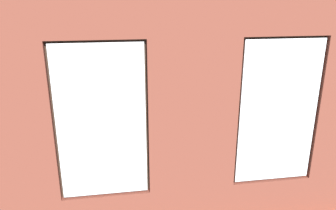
% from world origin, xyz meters
% --- Properties ---
extents(ground_plane, '(7.00, 5.58, 0.10)m').
position_xyz_m(ground_plane, '(0.00, 0.00, -0.05)').
color(ground_plane, '#99663D').
extents(brick_wall_with_windows, '(6.40, 0.30, 3.38)m').
position_xyz_m(brick_wall_with_windows, '(-0.00, 2.41, 1.68)').
color(brick_wall_with_windows, brown).
rests_on(brick_wall_with_windows, ground_plane).
extents(couch_by_window, '(2.09, 0.87, 0.80)m').
position_xyz_m(couch_by_window, '(0.46, 1.76, 0.33)').
color(couch_by_window, black).
rests_on(couch_by_window, ground_plane).
extents(couch_left, '(0.98, 1.80, 0.80)m').
position_xyz_m(couch_left, '(-2.50, -0.04, 0.33)').
color(couch_left, black).
rests_on(couch_left, ground_plane).
extents(coffee_table, '(1.51, 0.84, 0.43)m').
position_xyz_m(coffee_table, '(-0.06, -0.20, 0.38)').
color(coffee_table, tan).
rests_on(coffee_table, ground_plane).
extents(cup_ceramic, '(0.08, 0.08, 0.09)m').
position_xyz_m(cup_ceramic, '(0.13, -0.31, 0.48)').
color(cup_ceramic, '#4C4C51').
rests_on(cup_ceramic, coffee_table).
extents(table_plant_small, '(0.15, 0.15, 0.24)m').
position_xyz_m(table_plant_small, '(-0.06, -0.20, 0.56)').
color(table_plant_small, beige).
rests_on(table_plant_small, coffee_table).
extents(remote_gray, '(0.15, 0.16, 0.02)m').
position_xyz_m(remote_gray, '(-0.17, -0.08, 0.44)').
color(remote_gray, '#59595B').
rests_on(remote_gray, coffee_table).
extents(remote_black, '(0.18, 0.11, 0.02)m').
position_xyz_m(remote_black, '(0.39, -0.08, 0.44)').
color(remote_black, black).
rests_on(remote_black, coffee_table).
extents(remote_silver, '(0.13, 0.17, 0.02)m').
position_xyz_m(remote_silver, '(-0.48, -0.35, 0.44)').
color(remote_silver, '#B2B2B7').
rests_on(remote_silver, coffee_table).
extents(media_console, '(0.98, 0.42, 0.58)m').
position_xyz_m(media_console, '(2.85, -0.00, 0.29)').
color(media_console, black).
rests_on(media_console, ground_plane).
extents(tv_flatscreen, '(1.23, 0.20, 0.86)m').
position_xyz_m(tv_flatscreen, '(2.85, -0.00, 1.01)').
color(tv_flatscreen, black).
rests_on(tv_flatscreen, media_console).
extents(potted_plant_near_tv, '(1.00, 1.00, 1.24)m').
position_xyz_m(potted_plant_near_tv, '(2.30, 0.94, 0.68)').
color(potted_plant_near_tv, brown).
rests_on(potted_plant_near_tv, ground_plane).
extents(potted_plant_corner_near_left, '(0.79, 0.79, 1.00)m').
position_xyz_m(potted_plant_corner_near_left, '(-2.65, -1.79, 0.67)').
color(potted_plant_corner_near_left, '#47423D').
rests_on(potted_plant_corner_near_left, ground_plane).
extents(potted_plant_by_left_couch, '(0.33, 0.33, 0.66)m').
position_xyz_m(potted_plant_by_left_couch, '(-2.10, -1.37, 0.44)').
color(potted_plant_by_left_couch, gray).
rests_on(potted_plant_by_left_couch, ground_plane).
extents(potted_plant_foreground_right, '(0.50, 0.50, 0.88)m').
position_xyz_m(potted_plant_foreground_right, '(2.55, -1.74, 0.54)').
color(potted_plant_foreground_right, gray).
rests_on(potted_plant_foreground_right, ground_plane).
extents(potted_plant_between_couches, '(1.16, 1.07, 1.44)m').
position_xyz_m(potted_plant_between_couches, '(-1.03, 1.70, 0.85)').
color(potted_plant_between_couches, gray).
rests_on(potted_plant_between_couches, ground_plane).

